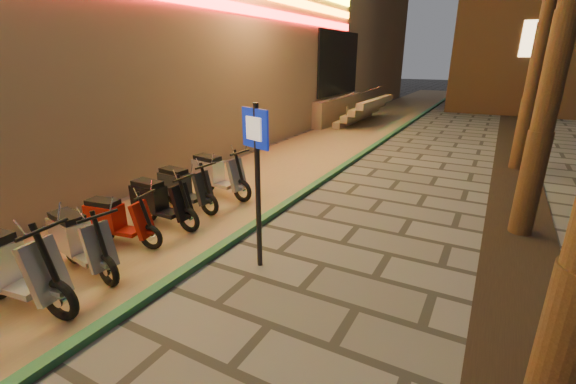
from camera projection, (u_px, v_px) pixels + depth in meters
The scene contains 10 objects.
parking_strip at pixel (298, 158), 12.50m from camera, with size 3.40×60.00×0.01m, color #8C7251.
green_curb at pixel (348, 163), 11.72m from camera, with size 0.18×60.00×0.10m, color #225B38.
planting_strip at pixel (522, 284), 5.57m from camera, with size 1.20×40.00×0.02m, color black.
pedestrian_sign at pixel (257, 165), 5.57m from camera, with size 0.54×0.21×2.53m.
scooter_6 at pixel (7, 267), 4.95m from camera, with size 1.85×0.72×1.30m.
scooter_7 at pixel (79, 241), 5.82m from camera, with size 1.62×0.66×1.14m.
scooter_8 at pixel (116, 220), 6.67m from camera, with size 1.47×0.63×1.03m.
scooter_9 at pixel (158, 201), 7.43m from camera, with size 1.57×0.55×1.12m.
scooter_10 at pixel (183, 187), 8.24m from camera, with size 1.59×0.55×1.12m.
scooter_11 at pixel (216, 174), 9.03m from camera, with size 1.71×0.66×1.20m.
Camera 1 is at (2.91, -0.84, 3.12)m, focal length 24.00 mm.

